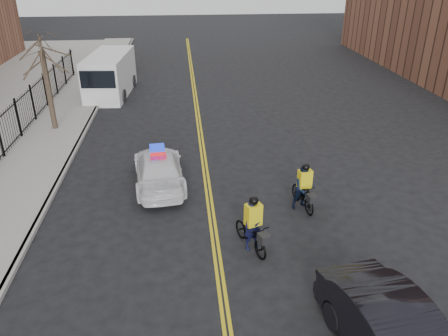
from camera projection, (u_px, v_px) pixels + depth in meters
ground at (213, 228)px, 14.84m from camera, size 120.00×120.00×0.00m
center_line_left at (199, 139)px, 21.98m from camera, size 0.10×60.00×0.01m
center_line_right at (203, 139)px, 22.00m from camera, size 0.10×60.00×0.01m
sidewalk at (48, 144)px, 21.29m from camera, size 3.00×60.00×0.15m
curb at (79, 142)px, 21.43m from camera, size 0.20×60.00×0.15m
iron_fence at (12, 127)px, 20.75m from camera, size 0.12×28.00×2.00m
street_tree at (44, 63)px, 21.56m from camera, size 3.20×3.20×4.80m
police_cruiser at (159, 169)px, 17.40m from camera, size 2.33×4.81×1.51m
cargo_van at (110, 75)px, 28.52m from camera, size 2.82×6.45×2.63m
cyclist_near at (253, 231)px, 13.54m from camera, size 1.29×1.99×1.85m
cyclist_far at (304, 191)px, 15.72m from camera, size 0.89×1.82×1.78m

